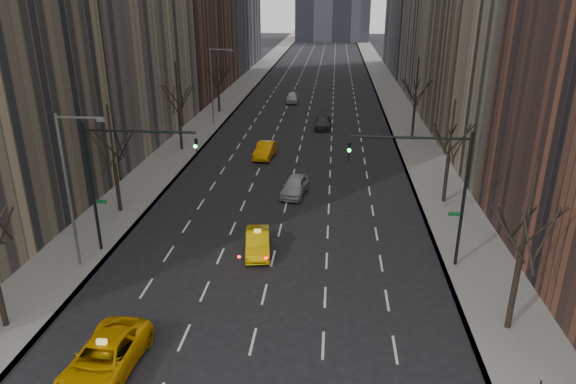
# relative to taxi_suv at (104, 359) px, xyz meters

# --- Properties ---
(sidewalk_left) EXTENTS (4.50, 320.00, 0.15)m
(sidewalk_left) POSITION_rel_taxi_suv_xyz_m (-6.38, 68.66, -0.67)
(sidewalk_left) COLOR slate
(sidewalk_left) RESTS_ON ground
(sidewalk_right) EXTENTS (4.50, 320.00, 0.15)m
(sidewalk_right) POSITION_rel_taxi_suv_xyz_m (18.12, 68.66, -0.67)
(sidewalk_right) COLOR slate
(sidewalk_right) RESTS_ON ground
(tree_lw_b) EXTENTS (3.36, 3.50, 7.82)m
(tree_lw_b) POSITION_rel_taxi_suv_xyz_m (-6.13, 16.66, 2.97)
(tree_lw_b) COLOR black
(tree_lw_b) RESTS_ON ground
(tree_lw_c) EXTENTS (3.36, 3.50, 8.74)m
(tree_lw_c) POSITION_rel_taxi_suv_xyz_m (-6.13, 32.66, 3.29)
(tree_lw_c) COLOR black
(tree_lw_c) RESTS_ON ground
(tree_lw_d) EXTENTS (3.36, 3.50, 7.36)m
(tree_lw_d) POSITION_rel_taxi_suv_xyz_m (-6.13, 50.66, 2.81)
(tree_lw_d) COLOR black
(tree_lw_d) RESTS_ON ground
(tree_rw_a) EXTENTS (3.36, 3.50, 8.28)m
(tree_rw_a) POSITION_rel_taxi_suv_xyz_m (17.87, 4.66, 3.13)
(tree_rw_a) COLOR black
(tree_rw_a) RESTS_ON ground
(tree_rw_b) EXTENTS (3.36, 3.50, 7.82)m
(tree_rw_b) POSITION_rel_taxi_suv_xyz_m (17.87, 20.66, 2.97)
(tree_rw_b) COLOR black
(tree_rw_b) RESTS_ON ground
(tree_rw_c) EXTENTS (3.36, 3.50, 8.74)m
(tree_rw_c) POSITION_rel_taxi_suv_xyz_m (17.87, 38.66, 3.29)
(tree_rw_c) COLOR black
(tree_rw_c) RESTS_ON ground
(traffic_mast_left) EXTENTS (6.69, 0.39, 8.00)m
(traffic_mast_left) POSITION_rel_taxi_suv_xyz_m (-3.24, 10.66, 4.74)
(traffic_mast_left) COLOR black
(traffic_mast_left) RESTS_ON ground
(traffic_mast_right) EXTENTS (6.69, 0.39, 8.00)m
(traffic_mast_right) POSITION_rel_taxi_suv_xyz_m (14.98, 10.66, 4.74)
(traffic_mast_right) COLOR black
(traffic_mast_right) RESTS_ON ground
(streetlight_near) EXTENTS (2.83, 0.22, 9.00)m
(streetlight_near) POSITION_rel_taxi_suv_xyz_m (-4.97, 8.66, 4.87)
(streetlight_near) COLOR slate
(streetlight_near) RESTS_ON ground
(streetlight_far) EXTENTS (2.83, 0.22, 9.00)m
(streetlight_far) POSITION_rel_taxi_suv_xyz_m (-4.97, 43.66, 4.87)
(streetlight_far) COLOR slate
(streetlight_far) RESTS_ON ground
(taxi_suv) EXTENTS (2.75, 5.49, 1.49)m
(taxi_suv) POSITION_rel_taxi_suv_xyz_m (0.00, 0.00, 0.00)
(taxi_suv) COLOR #E6A104
(taxi_suv) RESTS_ON ground
(taxi_sedan) EXTENTS (1.98, 4.25, 1.35)m
(taxi_sedan) POSITION_rel_taxi_suv_xyz_m (4.84, 11.37, -0.07)
(taxi_sedan) COLOR #DEB004
(taxi_sedan) RESTS_ON ground
(silver_sedan_ahead) EXTENTS (2.31, 4.50, 1.46)m
(silver_sedan_ahead) POSITION_rel_taxi_suv_xyz_m (6.36, 21.35, -0.01)
(silver_sedan_ahead) COLOR #A7A9B0
(silver_sedan_ahead) RESTS_ON ground
(far_taxi) EXTENTS (1.97, 4.60, 1.47)m
(far_taxi) POSITION_rel_taxi_suv_xyz_m (2.72, 31.06, -0.01)
(far_taxi) COLOR #F49805
(far_taxi) RESTS_ON ground
(far_suv_grey) EXTENTS (1.99, 4.80, 1.39)m
(far_suv_grey) POSITION_rel_taxi_suv_xyz_m (8.02, 43.41, -0.05)
(far_suv_grey) COLOR #2E2E33
(far_suv_grey) RESTS_ON ground
(far_car_white) EXTENTS (1.79, 4.28, 1.45)m
(far_car_white) POSITION_rel_taxi_suv_xyz_m (3.12, 58.24, -0.02)
(far_car_white) COLOR beige
(far_car_white) RESTS_ON ground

